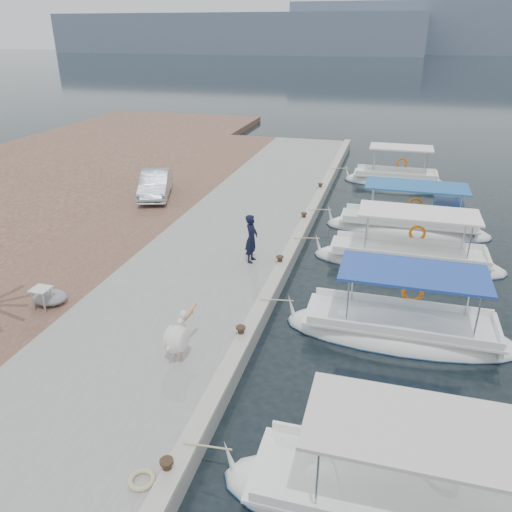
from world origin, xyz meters
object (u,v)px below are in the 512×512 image
at_px(fishing_caique_a, 407,511).
at_px(fishing_caique_d, 409,228).
at_px(pelican, 178,337).
at_px(fishing_caique_b, 399,333).
at_px(fishing_caique_e, 395,181).
at_px(parked_car, 155,184).
at_px(fisherman, 251,238).
at_px(fishing_caique_c, 407,262).

height_order(fishing_caique_a, fishing_caique_d, same).
bearing_deg(pelican, fishing_caique_d, 63.91).
xyz_separation_m(fishing_caique_a, fishing_caique_d, (0.11, 15.35, 0.06)).
xyz_separation_m(fishing_caique_b, fishing_caique_e, (-0.45, 17.06, 0.00)).
bearing_deg(parked_car, fishing_caique_d, -20.78).
relative_size(fishing_caique_d, fisherman, 3.98).
bearing_deg(fishing_caique_e, parked_car, -147.65).
distance_m(fishing_caique_e, pelican, 21.12).
bearing_deg(fishing_caique_b, parked_car, 143.14).
relative_size(fishing_caique_b, fishing_caique_e, 1.15).
bearing_deg(fishing_caique_c, pelican, -124.46).
bearing_deg(fishing_caique_b, fishing_caique_d, 87.88).
distance_m(fishing_caique_b, fishing_caique_e, 17.07).
distance_m(fisherman, parked_car, 9.51).
xyz_separation_m(fishing_caique_e, fisherman, (-5.06, -14.06, 1.30)).
xyz_separation_m(fishing_caique_d, fisherman, (-5.85, -6.03, 1.24)).
distance_m(pelican, fisherman, 6.38).
xyz_separation_m(fishing_caique_a, parked_car, (-12.77, 15.72, 1.04)).
relative_size(fishing_caique_a, fisherman, 3.98).
bearing_deg(fishing_caique_c, parked_car, 162.39).
bearing_deg(fishing_caique_e, fishing_caique_b, -88.47).
relative_size(fishing_caique_b, fishing_caique_d, 0.94).
distance_m(pelican, parked_car, 14.47).
xyz_separation_m(fishing_caique_a, pelican, (-5.96, 2.96, 1.00)).
bearing_deg(fishing_caique_a, pelican, 153.60).
xyz_separation_m(fisherman, parked_car, (-7.03, 6.40, -0.26)).
distance_m(fishing_caique_d, parked_car, 12.92).
bearing_deg(parked_car, fishing_caique_b, -55.96).
xyz_separation_m(fishing_caique_c, fishing_caique_e, (-0.70, 11.72, 0.00)).
height_order(fisherman, parked_car, fisherman).
relative_size(pelican, parked_car, 0.39).
relative_size(fishing_caique_a, fishing_caique_b, 1.06).
xyz_separation_m(pelican, fisherman, (0.22, 6.37, 0.30)).
bearing_deg(fisherman, fishing_caique_e, -18.50).
bearing_deg(fishing_caique_a, fishing_caique_b, 92.03).
relative_size(fishing_caique_b, parked_car, 1.72).
xyz_separation_m(fishing_caique_c, fishing_caique_d, (0.09, 3.68, 0.06)).
relative_size(fishing_caique_c, pelican, 4.72).
bearing_deg(fisherman, fishing_caique_c, -66.55).
distance_m(fishing_caique_c, fishing_caique_e, 11.74).
height_order(fishing_caique_d, fishing_caique_e, same).
bearing_deg(pelican, fishing_caique_e, 75.51).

